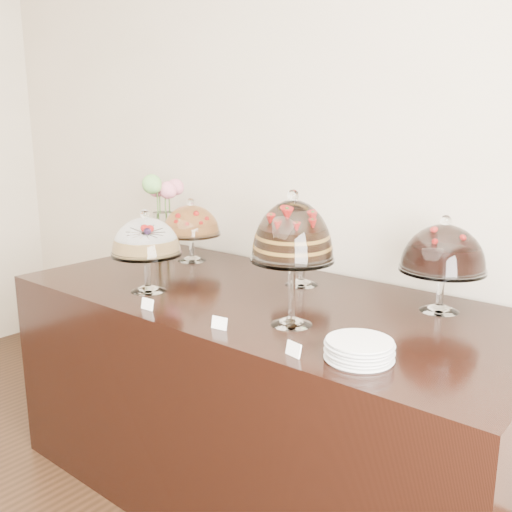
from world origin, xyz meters
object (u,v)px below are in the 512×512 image
Objects in this scene: display_counter at (263,396)px; cake_stand_choco_layer at (293,236)px; cake_stand_sugar_sponge at (146,240)px; cake_stand_cheesecake at (302,235)px; cake_stand_dark_choco at (443,252)px; cake_stand_fruit_tart at (191,223)px; plate_stack at (359,350)px; flower_vase at (163,207)px.

display_counter is 4.58× the size of cake_stand_choco_layer.
cake_stand_cheesecake reaches higher than cake_stand_sugar_sponge.
cake_stand_choco_layer is (0.72, 0.05, 0.10)m from cake_stand_sugar_sponge.
cake_stand_dark_choco is at bearing 54.34° from cake_stand_choco_layer.
display_counter is 6.07× the size of cake_stand_cheesecake.
cake_stand_fruit_tart is at bearing 155.02° from cake_stand_choco_layer.
cake_stand_dark_choco is (0.63, 0.28, 0.68)m from display_counter.
cake_stand_choco_layer is at bearing 160.33° from plate_stack.
display_counter is 6.73× the size of cake_stand_fruit_tart.
flower_vase is (-0.97, 0.05, 0.03)m from cake_stand_cheesecake.
cake_stand_choco_layer is 1.33× the size of cake_stand_cheesecake.
cake_stand_dark_choco is at bearing 89.70° from plate_stack.
cake_stand_choco_layer is at bearing -58.72° from cake_stand_cheesecake.
cake_stand_choco_layer is at bearing -24.98° from cake_stand_fruit_tart.
cake_stand_fruit_tart is at bearing 116.87° from cake_stand_sugar_sponge.
cake_stand_sugar_sponge is 1.08m from plate_stack.
cake_stand_choco_layer reaches higher than plate_stack.
cake_stand_sugar_sponge is 0.81× the size of flower_vase.
cake_stand_choco_layer is at bearing 4.34° from cake_stand_sugar_sponge.
cake_stand_dark_choco is 1.13× the size of cake_stand_fruit_tart.
cake_stand_sugar_sponge reaches higher than display_counter.
plate_stack is at bearing -23.64° from cake_stand_fruit_tart.
cake_stand_sugar_sponge is 0.67m from cake_stand_cheesecake.
cake_stand_cheesecake is 0.83× the size of flower_vase.
plate_stack is (-0.00, -0.60, -0.20)m from cake_stand_dark_choco.
cake_stand_cheesecake is at bearing -176.55° from cake_stand_dark_choco.
cake_stand_dark_choco is (0.35, 0.48, -0.09)m from cake_stand_choco_layer.
cake_stand_dark_choco is at bearing 1.22° from cake_stand_fruit_tart.
cake_stand_choco_layer is at bearing -21.83° from flower_vase.
cake_stand_cheesecake is 0.97m from flower_vase.
cake_stand_cheesecake is 0.62m from cake_stand_dark_choco.
cake_stand_cheesecake is at bearing 85.84° from display_counter.
display_counter is at bearing 145.16° from cake_stand_choco_layer.
cake_stand_cheesecake is (0.45, 0.50, 0.00)m from cake_stand_sugar_sponge.
cake_stand_choco_layer reaches higher than cake_stand_cheesecake.
plate_stack is (0.34, -0.12, -0.29)m from cake_stand_choco_layer.
cake_stand_sugar_sponge is 0.76m from flower_vase.
flower_vase is 2.11× the size of plate_stack.
cake_stand_cheesecake reaches higher than display_counter.
cake_stand_fruit_tart reaches higher than plate_stack.
flower_vase reaches higher than plate_stack.
display_counter is 5.95× the size of cake_stand_dark_choco.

